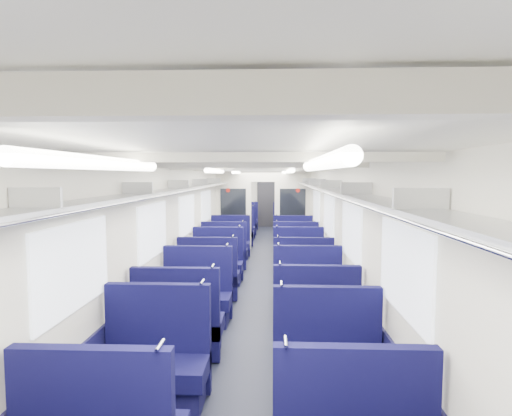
{
  "coord_description": "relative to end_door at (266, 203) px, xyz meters",
  "views": [
    {
      "loc": [
        0.31,
        -8.59,
        2.2
      ],
      "look_at": [
        -0.17,
        2.85,
        1.28
      ],
      "focal_mm": 29.01,
      "sensor_mm": 36.0,
      "label": 1
    }
  ],
  "objects": [
    {
      "name": "floor",
      "position": [
        0.0,
        -8.94,
        -1.0
      ],
      "size": [
        2.8,
        18.0,
        0.01
      ],
      "primitive_type": "cube",
      "color": "black",
      "rests_on": "ground"
    },
    {
      "name": "ceiling",
      "position": [
        0.0,
        -8.94,
        1.35
      ],
      "size": [
        2.8,
        18.0,
        0.01
      ],
      "primitive_type": "cube",
      "color": "white",
      "rests_on": "wall_left"
    },
    {
      "name": "wall_left",
      "position": [
        -1.4,
        -8.94,
        0.18
      ],
      "size": [
        0.02,
        18.0,
        2.35
      ],
      "primitive_type": "cube",
      "color": "beige",
      "rests_on": "floor"
    },
    {
      "name": "dado_left",
      "position": [
        -1.39,
        -8.94,
        -0.65
      ],
      "size": [
        0.03,
        17.9,
        0.7
      ],
      "primitive_type": "cube",
      "color": "#100F33",
      "rests_on": "floor"
    },
    {
      "name": "wall_right",
      "position": [
        1.4,
        -8.94,
        0.18
      ],
      "size": [
        0.02,
        18.0,
        2.35
      ],
      "primitive_type": "cube",
      "color": "beige",
      "rests_on": "floor"
    },
    {
      "name": "dado_right",
      "position": [
        1.39,
        -8.94,
        -0.65
      ],
      "size": [
        0.03,
        17.9,
        0.7
      ],
      "primitive_type": "cube",
      "color": "#100F33",
      "rests_on": "floor"
    },
    {
      "name": "wall_far",
      "position": [
        0.0,
        0.06,
        0.18
      ],
      "size": [
        2.8,
        0.02,
        2.35
      ],
      "primitive_type": "cube",
      "color": "beige",
      "rests_on": "floor"
    },
    {
      "name": "luggage_rack_left",
      "position": [
        -1.21,
        -8.94,
        0.97
      ],
      "size": [
        0.36,
        17.4,
        0.18
      ],
      "color": "#B2B5BA",
      "rests_on": "wall_left"
    },
    {
      "name": "luggage_rack_right",
      "position": [
        1.21,
        -8.94,
        0.97
      ],
      "size": [
        0.36,
        17.4,
        0.18
      ],
      "color": "#B2B5BA",
      "rests_on": "wall_right"
    },
    {
      "name": "windows",
      "position": [
        0.0,
        -9.4,
        0.42
      ],
      "size": [
        2.78,
        15.6,
        0.75
      ],
      "color": "white",
      "rests_on": "wall_left"
    },
    {
      "name": "ceiling_fittings",
      "position": [
        0.0,
        -9.2,
        1.29
      ],
      "size": [
        2.7,
        16.06,
        0.11
      ],
      "color": "silver",
      "rests_on": "ceiling"
    },
    {
      "name": "end_door",
      "position": [
        0.0,
        0.0,
        0.0
      ],
      "size": [
        0.75,
        0.06,
        2.0
      ],
      "primitive_type": "cube",
      "color": "black",
      "rests_on": "floor"
    },
    {
      "name": "bulkhead",
      "position": [
        -0.0,
        -5.36,
        0.23
      ],
      "size": [
        2.8,
        0.1,
        2.35
      ],
      "color": "silver",
      "rests_on": "floor"
    },
    {
      "name": "seat_6",
      "position": [
        -0.83,
        -13.72,
        -0.64
      ],
      "size": [
        1.04,
        0.58,
        1.16
      ],
      "color": "#0D0C3E",
      "rests_on": "floor"
    },
    {
      "name": "seat_7",
      "position": [
        0.83,
        -13.75,
        -0.64
      ],
      "size": [
        1.04,
        0.58,
        1.16
      ],
      "color": "#0D0C3E",
      "rests_on": "floor"
    },
    {
      "name": "seat_8",
      "position": [
        -0.83,
        -12.72,
        -0.64
      ],
      "size": [
        1.04,
        0.58,
        1.16
      ],
      "color": "#0D0C3E",
      "rests_on": "floor"
    },
    {
      "name": "seat_9",
      "position": [
        0.83,
        -12.53,
        -0.64
      ],
      "size": [
        1.04,
        0.58,
        1.16
      ],
      "color": "#0D0C3E",
      "rests_on": "floor"
    },
    {
      "name": "seat_10",
      "position": [
        -0.83,
        -11.55,
        -0.64
      ],
      "size": [
        1.04,
        0.58,
        1.16
      ],
      "color": "#0D0C3E",
      "rests_on": "floor"
    },
    {
      "name": "seat_11",
      "position": [
        0.83,
        -11.44,
        -0.64
      ],
      "size": [
        1.04,
        0.58,
        1.16
      ],
      "color": "#0D0C3E",
      "rests_on": "floor"
    },
    {
      "name": "seat_12",
      "position": [
        -0.83,
        -10.38,
        -0.64
      ],
      "size": [
        1.04,
        0.58,
        1.16
      ],
      "color": "#0D0C3E",
      "rests_on": "floor"
    },
    {
      "name": "seat_13",
      "position": [
        0.83,
        -10.34,
        -0.64
      ],
      "size": [
        1.04,
        0.58,
        1.16
      ],
      "color": "#0D0C3E",
      "rests_on": "floor"
    },
    {
      "name": "seat_14",
      "position": [
        -0.83,
        -9.26,
        -0.64
      ],
      "size": [
        1.04,
        0.58,
        1.16
      ],
      "color": "#0D0C3E",
      "rests_on": "floor"
    },
    {
      "name": "seat_15",
      "position": [
        0.83,
        -9.18,
        -0.64
      ],
      "size": [
        1.04,
        0.58,
        1.16
      ],
      "color": "#0D0C3E",
      "rests_on": "floor"
    },
    {
      "name": "seat_16",
      "position": [
        -0.83,
        -8.01,
        -0.64
      ],
      "size": [
        1.04,
        0.58,
        1.16
      ],
      "color": "#0D0C3E",
      "rests_on": "floor"
    },
    {
      "name": "seat_17",
      "position": [
        0.83,
        -7.92,
        -0.64
      ],
      "size": [
        1.04,
        0.58,
        1.16
      ],
      "color": "#0D0C3E",
      "rests_on": "floor"
    },
    {
      "name": "seat_18",
      "position": [
        -0.83,
        -6.75,
        -0.64
      ],
      "size": [
        1.04,
        0.58,
        1.16
      ],
      "color": "#0D0C3E",
      "rests_on": "floor"
    },
    {
      "name": "seat_19",
      "position": [
        0.83,
        -6.77,
        -0.64
      ],
      "size": [
        1.04,
        0.58,
        1.16
      ],
      "color": "#0D0C3E",
      "rests_on": "floor"
    },
    {
      "name": "seat_20",
      "position": [
        -0.83,
        -4.84,
        -0.64
      ],
      "size": [
        1.04,
        0.58,
        1.16
      ],
      "color": "#0D0C3E",
      "rests_on": "floor"
    },
    {
      "name": "seat_21",
      "position": [
        0.83,
        -4.85,
        -0.64
      ],
      "size": [
        1.04,
        0.58,
        1.16
      ],
      "color": "#0D0C3E",
      "rests_on": "floor"
    },
    {
      "name": "seat_22",
      "position": [
        -0.83,
        -3.6,
        -0.64
      ],
      "size": [
        1.04,
        0.58,
        1.16
      ],
      "color": "#0D0C3E",
      "rests_on": "floor"
    },
    {
      "name": "seat_23",
      "position": [
        0.83,
        -3.61,
        -0.64
      ],
      "size": [
        1.04,
        0.58,
        1.16
      ],
      "color": "#0D0C3E",
      "rests_on": "floor"
    },
    {
      "name": "seat_24",
      "position": [
        -0.83,
        -2.5,
        -0.64
      ],
      "size": [
        1.04,
        0.58,
        1.16
      ],
      "color": "#0D0C3E",
      "rests_on": "floor"
    },
    {
      "name": "seat_25",
      "position": [
        0.83,
        -2.41,
        -0.64
      ],
      "size": [
        1.04,
        0.58,
        1.16
      ],
      "color": "#0D0C3E",
      "rests_on": "floor"
    },
    {
      "name": "seat_26",
      "position": [
        -0.83,
        -1.26,
        -0.64
      ],
      "size": [
        1.04,
        0.58,
        1.16
      ],
      "color": "#0D0C3E",
      "rests_on": "floor"
    },
    {
      "name": "seat_27",
      "position": [
        0.83,
        -1.24,
        -0.64
      ],
      "size": [
        1.04,
        0.58,
        1.16
      ],
      "color": "#0D0C3E",
      "rests_on": "floor"
    }
  ]
}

